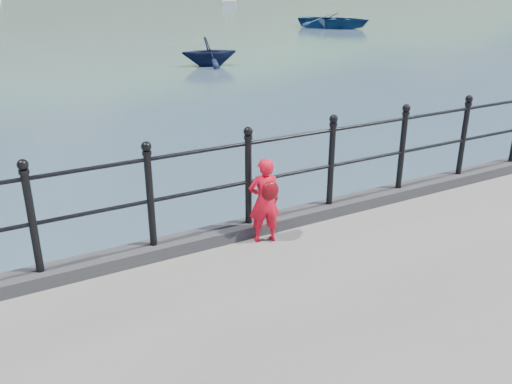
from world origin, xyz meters
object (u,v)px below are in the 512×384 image
launch_blue (334,20)px  launch_navy (209,52)px  child (265,200)px  railing (201,179)px  sailboat_far (230,2)px

launch_blue → launch_navy: 21.08m
child → launch_blue: 39.57m
launch_blue → launch_navy: size_ratio=2.27×
child → launch_navy: 19.89m
child → launch_navy: size_ratio=0.41×
railing → launch_navy: railing is taller
sailboat_far → railing: bearing=-179.4°
child → launch_navy: (7.56, 18.37, -0.86)m
railing → child: 0.78m
launch_navy → child: bearing=172.4°
railing → launch_navy: 19.93m
launch_navy → railing: bearing=170.3°
sailboat_far → launch_blue: bearing=-166.2°
child → sailboat_far: 74.76m
railing → launch_navy: (8.24, 18.11, -1.17)m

